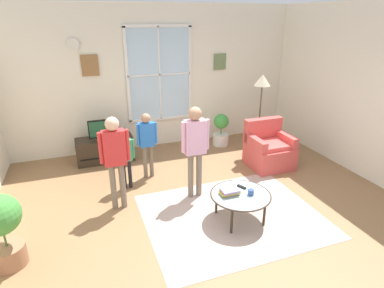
% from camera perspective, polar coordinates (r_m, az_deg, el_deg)
% --- Properties ---
extents(ground_plane, '(6.63, 6.39, 0.02)m').
position_cam_1_polar(ground_plane, '(4.76, 3.20, -12.44)').
color(ground_plane, olive).
extents(back_wall, '(6.03, 0.17, 2.94)m').
position_cam_1_polar(back_wall, '(6.85, -6.39, 11.67)').
color(back_wall, silver).
rests_on(back_wall, ground_plane).
extents(area_rug, '(2.47, 2.01, 0.01)m').
position_cam_1_polar(area_rug, '(4.74, 7.15, -12.58)').
color(area_rug, tan).
rests_on(area_rug, ground_plane).
extents(tv_stand, '(1.09, 0.47, 0.47)m').
position_cam_1_polar(tv_stand, '(6.50, -15.29, -0.95)').
color(tv_stand, '#2D2319').
rests_on(tv_stand, ground_plane).
extents(television, '(0.55, 0.08, 0.38)m').
position_cam_1_polar(television, '(6.35, -15.67, 2.66)').
color(television, '#4C4C4C').
rests_on(television, tv_stand).
extents(armchair, '(0.76, 0.74, 0.87)m').
position_cam_1_polar(armchair, '(6.20, 13.57, -1.00)').
color(armchair, '#D14C47').
rests_on(armchair, ground_plane).
extents(coffee_table, '(0.84, 0.84, 0.41)m').
position_cam_1_polar(coffee_table, '(4.48, 8.68, -9.13)').
color(coffee_table, '#99B2B7').
rests_on(coffee_table, ground_plane).
extents(book_stack, '(0.27, 0.20, 0.09)m').
position_cam_1_polar(book_stack, '(4.43, 6.77, -8.43)').
color(book_stack, '#92784E').
rests_on(book_stack, coffee_table).
extents(cup, '(0.08, 0.08, 0.08)m').
position_cam_1_polar(cup, '(4.46, 10.50, -8.51)').
color(cup, '#334C8C').
rests_on(cup, coffee_table).
extents(remote_near_books, '(0.09, 0.14, 0.02)m').
position_cam_1_polar(remote_near_books, '(4.63, 8.88, -7.60)').
color(remote_near_books, black).
rests_on(remote_near_books, coffee_table).
extents(person_red_shirt, '(0.43, 0.19, 1.42)m').
position_cam_1_polar(person_red_shirt, '(4.60, -13.67, -1.61)').
color(person_red_shirt, '#726656').
rests_on(person_red_shirt, ground_plane).
extents(person_pink_shirt, '(0.44, 0.20, 1.47)m').
position_cam_1_polar(person_pink_shirt, '(4.77, 0.54, 0.31)').
color(person_pink_shirt, '#726656').
rests_on(person_pink_shirt, ground_plane).
extents(person_blue_shirt, '(0.35, 0.16, 1.17)m').
position_cam_1_polar(person_blue_shirt, '(5.50, -8.08, 1.03)').
color(person_blue_shirt, '#726656').
rests_on(person_blue_shirt, ground_plane).
extents(person_green_shirt, '(0.30, 0.14, 1.00)m').
position_cam_1_polar(person_green_shirt, '(5.22, -11.87, -1.69)').
color(person_green_shirt, black).
rests_on(person_green_shirt, ground_plane).
extents(potted_plant_by_window, '(0.35, 0.35, 0.71)m').
position_cam_1_polar(potted_plant_by_window, '(7.05, 5.21, 2.54)').
color(potted_plant_by_window, silver).
rests_on(potted_plant_by_window, ground_plane).
extents(potted_plant_corner, '(0.46, 0.46, 0.91)m').
position_cam_1_polar(potted_plant_corner, '(4.18, -30.97, -12.54)').
color(potted_plant_corner, '#9E6B4C').
rests_on(potted_plant_corner, ground_plane).
extents(floor_lamp, '(0.32, 0.32, 1.62)m').
position_cam_1_polar(floor_lamp, '(6.57, 12.43, 9.78)').
color(floor_lamp, black).
rests_on(floor_lamp, ground_plane).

